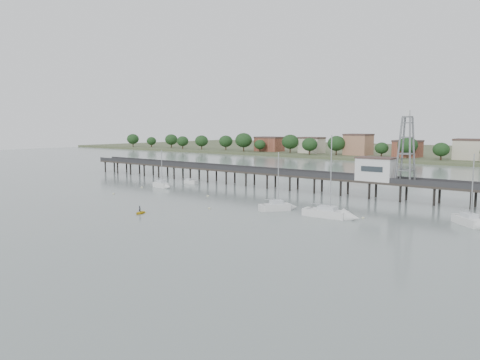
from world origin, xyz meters
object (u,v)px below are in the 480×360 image
Objects in this scene: white_tender at (191,182)px; yellow_dinghy at (140,214)px; sailboat_e at (473,223)px; pier at (282,174)px; sailboat_d at (336,215)px; lattice_tower at (406,150)px; sailboat_c at (281,207)px; sailboat_b at (163,185)px.

white_tender reaches higher than yellow_dinghy.
pier is at bearing -156.40° from sailboat_e.
sailboat_d is at bearing -115.70° from sailboat_e.
lattice_tower is 0.99× the size of sailboat_d.
sailboat_e reaches higher than sailboat_c.
sailboat_b reaches higher than pier.
sailboat_e is at bearing 5.34° from yellow_dinghy.
lattice_tower is at bearing 177.87° from sailboat_e.
lattice_tower is 1.49× the size of sailboat_b.
white_tender is 44.94m from yellow_dinghy.
lattice_tower is 1.24× the size of sailboat_e.
sailboat_b is 3.85× the size of yellow_dinghy.
yellow_dinghy is (-2.14, -44.90, -3.79)m from pier.
sailboat_d is at bearing -1.59° from sailboat_b.
sailboat_d reaches higher than pier.
white_tender is 1.50× the size of yellow_dinghy.
lattice_tower reaches higher than sailboat_d.
lattice_tower is at bearing 80.15° from sailboat_d.
sailboat_b is at bearing -91.09° from white_tender.
sailboat_b is 35.78m from yellow_dinghy.
sailboat_c is 2.91× the size of white_tender.
lattice_tower is 28.27m from sailboat_d.
sailboat_b is at bearing 109.06° from yellow_dinghy.
yellow_dinghy is at bearing -151.87° from sailboat_d.
yellow_dinghy is (-33.64, -44.90, -11.10)m from lattice_tower.
lattice_tower reaches higher than pier.
sailboat_c is at bearing -123.54° from sailboat_e.
sailboat_b is (-42.15, 7.76, 0.01)m from sailboat_c.
sailboat_c is at bearing -3.36° from sailboat_b.
yellow_dinghy is at bearing -126.84° from lattice_tower.
sailboat_d is 57.98m from white_tender.
sailboat_e reaches higher than yellow_dinghy.
sailboat_e is at bearing -13.16° from white_tender.
yellow_dinghy is (-51.32, -26.32, -0.65)m from sailboat_e.
yellow_dinghy is at bearing -108.55° from sailboat_e.
sailboat_b is (-74.74, 0.73, 0.01)m from sailboat_e.
lattice_tower reaches higher than sailboat_e.
sailboat_e is 1.06× the size of sailboat_c.
sailboat_d is at bearing -57.18° from sailboat_c.
lattice_tower is 3.82× the size of white_tender.
pier reaches higher than yellow_dinghy.
sailboat_d is at bearing -96.47° from lattice_tower.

